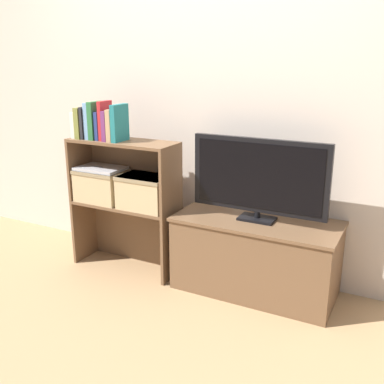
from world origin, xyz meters
TOP-DOWN VIEW (x-y plane):
  - ground_plane at (0.00, 0.00)m, footprint 16.00×16.00m
  - wall_back at (0.00, 0.48)m, footprint 10.00×0.05m
  - tv_stand at (0.41, 0.22)m, footprint 1.02×0.47m
  - tv at (0.41, 0.22)m, footprint 0.84×0.14m
  - bookshelf_lower_tier at (-0.52, 0.19)m, footprint 0.76×0.27m
  - bookshelf_upper_tier at (-0.52, 0.19)m, footprint 0.76×0.27m
  - book_ivory at (-0.86, 0.10)m, footprint 0.04×0.14m
  - book_olive at (-0.81, 0.10)m, footprint 0.04×0.16m
  - book_charcoal at (-0.78, 0.10)m, footprint 0.02×0.15m
  - book_skyblue at (-0.74, 0.10)m, footprint 0.04×0.13m
  - book_forest at (-0.70, 0.10)m, footprint 0.04×0.14m
  - book_navy at (-0.66, 0.10)m, footprint 0.03×0.13m
  - book_crimson at (-0.63, 0.10)m, footprint 0.03×0.13m
  - book_plum at (-0.59, 0.10)m, footprint 0.03×0.15m
  - book_tan at (-0.56, 0.10)m, footprint 0.04×0.15m
  - book_teal at (-0.51, 0.10)m, footprint 0.04×0.16m
  - storage_basket_left at (-0.70, 0.12)m, footprint 0.34×0.24m
  - storage_basket_right at (-0.34, 0.12)m, footprint 0.34×0.24m
  - laptop at (-0.70, 0.12)m, footprint 0.32×0.22m

SIDE VIEW (x-z plane):
  - ground_plane at x=0.00m, z-range 0.00..0.00m
  - tv_stand at x=0.41m, z-range 0.00..0.48m
  - bookshelf_lower_tier at x=-0.52m, z-range 0.06..0.53m
  - storage_basket_left at x=-0.70m, z-range 0.48..0.71m
  - storage_basket_right at x=-0.34m, z-range 0.48..0.71m
  - laptop at x=-0.70m, z-range 0.69..0.72m
  - bookshelf_upper_tier at x=-0.52m, z-range 0.53..0.97m
  - tv at x=0.41m, z-range 0.50..1.01m
  - book_ivory at x=-0.86m, z-range 0.91..1.09m
  - book_navy at x=-0.66m, z-range 0.91..1.10m
  - book_plum at x=-0.59m, z-range 0.91..1.11m
  - book_olive at x=-0.81m, z-range 0.91..1.12m
  - book_tan at x=-0.56m, z-range 0.91..1.12m
  - book_charcoal at x=-0.78m, z-range 0.91..1.13m
  - book_teal at x=-0.51m, z-range 0.91..1.15m
  - book_skyblue at x=-0.74m, z-range 0.91..1.15m
  - book_forest at x=-0.70m, z-range 0.91..1.16m
  - book_crimson at x=-0.63m, z-range 0.91..1.17m
  - wall_back at x=0.00m, z-range 0.00..2.40m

